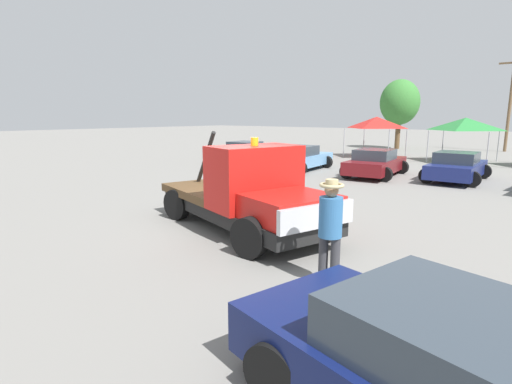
{
  "coord_description": "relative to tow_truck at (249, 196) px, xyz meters",
  "views": [
    {
      "loc": [
        6.81,
        -7.58,
        2.95
      ],
      "look_at": [
        0.5,
        0.0,
        1.05
      ],
      "focal_mm": 28.0,
      "sensor_mm": 36.0,
      "label": 1
    }
  ],
  "objects": [
    {
      "name": "ground_plane",
      "position": [
        -0.34,
        0.1,
        -0.95
      ],
      "size": [
        160.0,
        160.0,
        0.0
      ],
      "primitive_type": "plane",
      "color": "gray"
    },
    {
      "name": "tow_truck",
      "position": [
        0.0,
        0.0,
        0.0
      ],
      "size": [
        6.14,
        3.6,
        2.51
      ],
      "rotation": [
        0.0,
        0.0,
        -0.28
      ],
      "color": "black",
      "rests_on": "ground"
    },
    {
      "name": "person_near_truck",
      "position": [
        3.21,
        -1.57,
        0.17
      ],
      "size": [
        0.42,
        0.42,
        1.89
      ],
      "rotation": [
        0.0,
        0.0,
        4.81
      ],
      "color": "#38383D",
      "rests_on": "ground"
    },
    {
      "name": "parked_car_charcoal",
      "position": [
        -10.23,
        11.63,
        -0.3
      ],
      "size": [
        2.56,
        4.35,
        1.34
      ],
      "rotation": [
        0.0,
        0.0,
        1.62
      ],
      "color": "#2D2D33",
      "rests_on": "ground"
    },
    {
      "name": "parked_car_skyblue",
      "position": [
        -5.56,
        10.72,
        -0.3
      ],
      "size": [
        2.74,
        5.0,
        1.34
      ],
      "rotation": [
        0.0,
        0.0,
        1.69
      ],
      "color": "#669ED1",
      "rests_on": "ground"
    },
    {
      "name": "parked_car_maroon",
      "position": [
        -1.49,
        11.23,
        -0.3
      ],
      "size": [
        2.8,
        4.7,
        1.34
      ],
      "rotation": [
        0.0,
        0.0,
        1.68
      ],
      "color": "maroon",
      "rests_on": "ground"
    },
    {
      "name": "parked_car_navy",
      "position": [
        1.96,
        12.18,
        -0.3
      ],
      "size": [
        2.59,
        4.39,
        1.34
      ],
      "rotation": [
        0.0,
        0.0,
        1.61
      ],
      "color": "navy",
      "rests_on": "ground"
    },
    {
      "name": "canopy_tent_red",
      "position": [
        -5.3,
        19.99,
        1.51
      ],
      "size": [
        3.32,
        3.32,
        2.86
      ],
      "color": "#9E9EA3",
      "rests_on": "ground"
    },
    {
      "name": "canopy_tent_green",
      "position": [
        0.32,
        20.53,
        1.46
      ],
      "size": [
        3.42,
        3.42,
        2.81
      ],
      "color": "#9E9EA3",
      "rests_on": "ground"
    },
    {
      "name": "tree_center",
      "position": [
        -6.83,
        28.35,
        3.12
      ],
      "size": [
        3.4,
        3.4,
        6.07
      ],
      "color": "brown",
      "rests_on": "ground"
    },
    {
      "name": "utility_pole",
      "position": [
        1.13,
        31.24,
        3.35
      ],
      "size": [
        2.2,
        0.24,
        8.07
      ],
      "color": "brown",
      "rests_on": "ground"
    }
  ]
}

